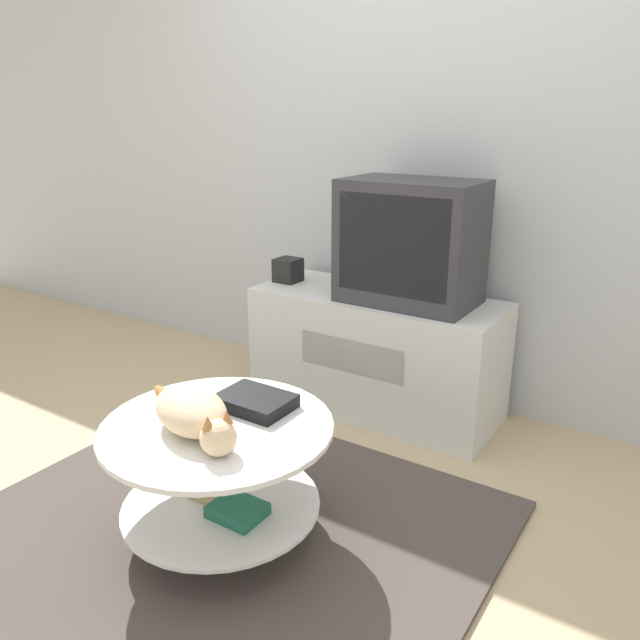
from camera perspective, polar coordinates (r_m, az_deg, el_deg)
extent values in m
plane|color=tan|center=(2.28, -9.56, -19.25)|extent=(12.00, 12.00, 0.00)
cube|color=silver|center=(3.09, 9.29, 16.64)|extent=(8.00, 0.05, 2.60)
cube|color=#4C423D|center=(2.28, -9.57, -19.05)|extent=(1.73, 1.59, 0.02)
cube|color=silver|center=(3.02, 5.13, -2.97)|extent=(1.18, 0.48, 0.57)
cube|color=silver|center=(2.81, 2.89, -3.36)|extent=(0.53, 0.01, 0.16)
cube|color=#333338|center=(2.79, 8.31, 7.05)|extent=(0.59, 0.38, 0.54)
cube|color=black|center=(2.62, 6.60, 6.71)|extent=(0.51, 0.01, 0.42)
cube|color=black|center=(3.15, -2.94, 4.58)|extent=(0.12, 0.12, 0.12)
cylinder|color=#B2B2B7|center=(2.26, -8.81, -18.80)|extent=(0.31, 0.31, 0.01)
cylinder|color=#B7B7BC|center=(2.15, -9.08, -14.61)|extent=(0.04, 0.04, 0.41)
cylinder|color=white|center=(2.19, -8.97, -16.26)|extent=(0.66, 0.66, 0.01)
cylinder|color=white|center=(2.04, -9.38, -9.61)|extent=(0.75, 0.75, 0.02)
cube|color=#1E664C|center=(2.11, -7.55, -16.87)|extent=(0.17, 0.14, 0.04)
cube|color=tan|center=(2.24, -9.92, -14.99)|extent=(0.17, 0.15, 0.02)
cube|color=black|center=(2.12, -5.95, -7.42)|extent=(0.24, 0.18, 0.05)
ellipsoid|color=beige|center=(1.99, -11.71, -8.06)|extent=(0.36, 0.30, 0.13)
sphere|color=beige|center=(1.85, -9.29, -10.58)|extent=(0.11, 0.11, 0.11)
cone|color=#B2703D|center=(1.83, -8.53, -8.75)|extent=(0.04, 0.04, 0.04)
cone|color=#B2703D|center=(1.81, -10.24, -9.21)|extent=(0.04, 0.04, 0.04)
ellipsoid|color=#B2703D|center=(2.19, -13.97, -6.78)|extent=(0.18, 0.10, 0.05)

